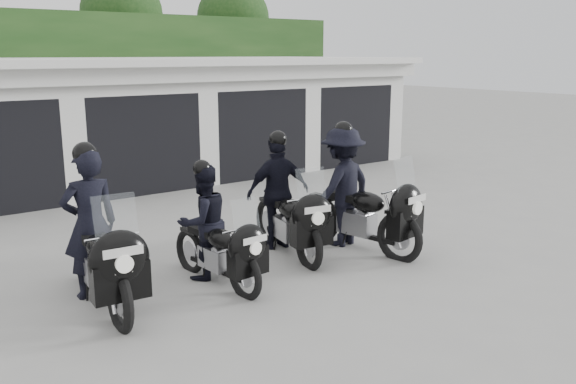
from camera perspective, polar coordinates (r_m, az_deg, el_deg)
ground at (r=9.38m, az=0.70°, el=-6.32°), size 80.00×80.00×0.00m
garage_block at (r=16.12m, az=-16.90°, el=6.42°), size 16.40×6.80×2.96m
background_vegetation at (r=20.79m, az=-20.79°, el=11.20°), size 20.00×3.90×5.80m
police_bike_a at (r=7.86m, az=-17.38°, el=-4.43°), size 0.82×2.39×2.08m
police_bike_b at (r=8.38m, az=-7.24°, el=-3.55°), size 0.83×1.99×1.73m
police_bike_c at (r=9.58m, az=-0.45°, el=-0.74°), size 1.16×2.24×1.96m
police_bike_d at (r=9.81m, az=5.95°, el=-0.10°), size 1.35×2.39×2.09m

